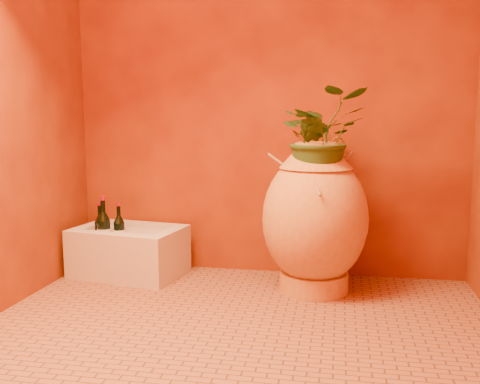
% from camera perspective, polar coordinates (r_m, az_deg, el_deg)
% --- Properties ---
extents(floor, '(2.50, 2.50, 0.00)m').
position_cam_1_polar(floor, '(2.64, -0.34, -14.45)').
color(floor, brown).
rests_on(floor, ground).
extents(wall_back, '(2.50, 0.02, 2.50)m').
position_cam_1_polar(wall_back, '(3.43, 2.90, 12.05)').
color(wall_back, '#611A05').
rests_on(wall_back, ground).
extents(amphora, '(0.64, 0.64, 0.87)m').
position_cam_1_polar(amphora, '(3.10, 7.98, -2.77)').
color(amphora, '#C18736').
rests_on(amphora, floor).
extents(stone_basin, '(0.73, 0.55, 0.31)m').
position_cam_1_polar(stone_basin, '(3.52, -11.75, -6.31)').
color(stone_basin, beige).
rests_on(stone_basin, floor).
extents(wine_bottle_a, '(0.07, 0.07, 0.30)m').
position_cam_1_polar(wine_bottle_a, '(3.54, -14.66, -4.15)').
color(wine_bottle_a, black).
rests_on(wine_bottle_a, stone_basin).
extents(wine_bottle_b, '(0.08, 0.08, 0.35)m').
position_cam_1_polar(wine_bottle_b, '(3.48, -14.32, -4.07)').
color(wine_bottle_b, black).
rests_on(wine_bottle_b, stone_basin).
extents(wine_bottle_c, '(0.07, 0.07, 0.30)m').
position_cam_1_polar(wine_bottle_c, '(3.52, -12.75, -4.17)').
color(wine_bottle_c, black).
rests_on(wine_bottle_c, stone_basin).
extents(wall_tap, '(0.08, 0.17, 0.18)m').
position_cam_1_polar(wall_tap, '(3.31, 10.40, 4.36)').
color(wall_tap, olive).
rests_on(wall_tap, wall_back).
extents(plant_main, '(0.60, 0.56, 0.53)m').
position_cam_1_polar(plant_main, '(3.03, 8.68, 5.91)').
color(plant_main, '#244418').
rests_on(plant_main, amphora).
extents(plant_side, '(0.22, 0.20, 0.33)m').
position_cam_1_polar(plant_side, '(3.01, 7.41, 4.97)').
color(plant_side, '#244418').
rests_on(plant_side, amphora).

